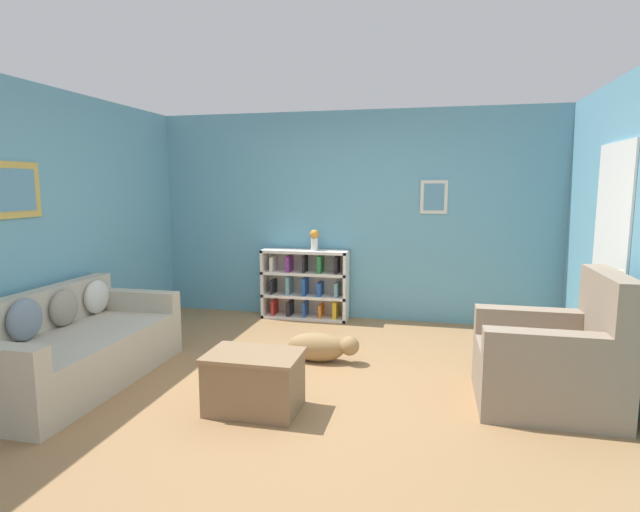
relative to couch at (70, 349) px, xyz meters
The scene contains 9 objects.
ground_plane 2.09m from the couch, 12.23° to the left, with size 14.00×14.00×0.00m, color #997047.
wall_back 3.51m from the couch, 53.08° to the left, with size 5.60×0.13×2.60m.
wall_left 1.22m from the couch, 140.75° to the left, with size 0.13×5.00×2.60m.
couch is the anchor object (origin of this frame).
bookshelf 2.89m from the couch, 59.66° to the left, with size 1.10×0.29×0.88m.
recliner_chair 3.98m from the couch, ahead, with size 1.00×0.86×1.06m.
coffee_table 1.74m from the couch, ahead, with size 0.70×0.47×0.45m.
dog 2.22m from the couch, 26.04° to the left, with size 0.85×0.25×0.28m.
vase 3.02m from the couch, 57.47° to the left, with size 0.12×0.12×0.26m.
Camera 1 is at (0.99, -3.99, 1.69)m, focal length 28.00 mm.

